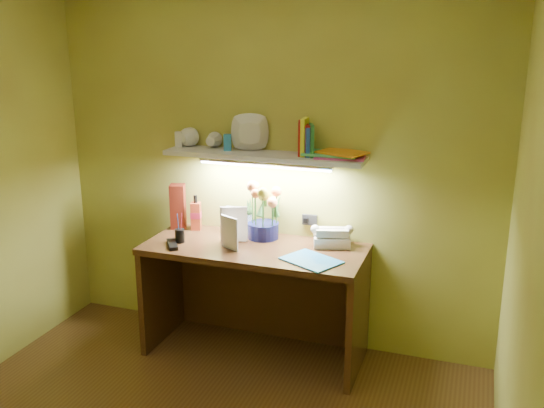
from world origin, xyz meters
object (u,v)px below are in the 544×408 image
at_px(flower_bouquet, 263,212).
at_px(whisky_bottle, 196,212).
at_px(desk, 255,301).
at_px(desk_clock, 343,239).
at_px(telephone, 332,235).

bearing_deg(flower_bouquet, whisky_bottle, 178.08).
bearing_deg(desk, desk_clock, 22.41).
bearing_deg(flower_bouquet, telephone, 0.11).
distance_m(flower_bouquet, telephone, 0.47).
relative_size(desk, telephone, 6.23).
xyz_separation_m(flower_bouquet, desk_clock, (0.53, 0.04, -0.14)).
distance_m(telephone, whisky_bottle, 0.96).
relative_size(flower_bouquet, telephone, 1.60).
relative_size(flower_bouquet, whisky_bottle, 1.49).
bearing_deg(telephone, whisky_bottle, 162.54).
height_order(flower_bouquet, telephone, flower_bouquet).
height_order(desk_clock, whisky_bottle, whisky_bottle).
bearing_deg(whisky_bottle, flower_bouquet, -1.92).
bearing_deg(desk, whisky_bottle, 158.79).
xyz_separation_m(desk_clock, whisky_bottle, (-1.02, -0.02, 0.08)).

